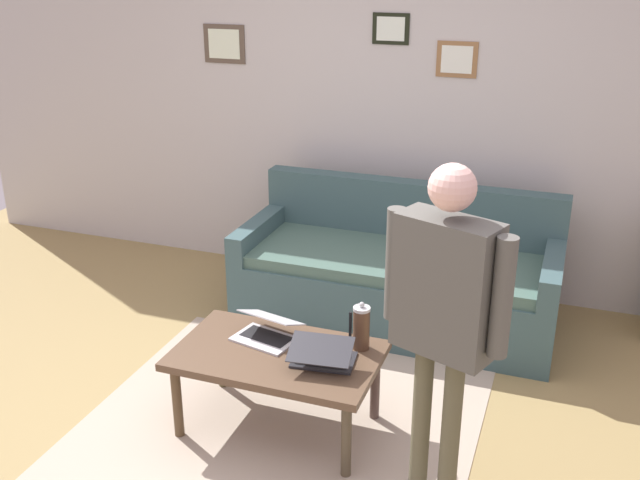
# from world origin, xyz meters

# --- Properties ---
(ground_plane) EXTENTS (7.68, 7.68, 0.00)m
(ground_plane) POSITION_xyz_m (0.00, 0.00, 0.00)
(ground_plane) COLOR olive
(area_rug) EXTENTS (2.00, 2.07, 0.01)m
(area_rug) POSITION_xyz_m (-0.02, -0.05, 0.00)
(area_rug) COLOR tan
(area_rug) RESTS_ON ground_plane
(back_wall) EXTENTS (7.04, 0.11, 2.70)m
(back_wall) POSITION_xyz_m (0.00, -2.20, 1.35)
(back_wall) COLOR #B7B3B2
(back_wall) RESTS_ON ground_plane
(couch) EXTENTS (2.06, 0.85, 0.88)m
(couch) POSITION_xyz_m (-0.30, -1.54, 0.31)
(couch) COLOR #375154
(couch) RESTS_ON ground_plane
(coffee_table) EXTENTS (1.03, 0.62, 0.45)m
(coffee_table) POSITION_xyz_m (-0.02, -0.15, 0.39)
(coffee_table) COLOR brown
(coffee_table) RESTS_ON ground_plane
(laptop_left) EXTENTS (0.36, 0.32, 0.15)m
(laptop_left) POSITION_xyz_m (0.08, -0.27, 0.49)
(laptop_left) COLOR silver
(laptop_left) RESTS_ON coffee_table
(laptop_center) EXTENTS (0.34, 0.31, 0.14)m
(laptop_center) POSITION_xyz_m (-0.28, -0.13, 0.49)
(laptop_center) COLOR #28282D
(laptop_center) RESTS_ON coffee_table
(french_press) EXTENTS (0.11, 0.09, 0.26)m
(french_press) POSITION_xyz_m (-0.41, -0.34, 0.56)
(french_press) COLOR #4C3323
(french_press) RESTS_ON coffee_table
(person_standing) EXTENTS (0.56, 0.31, 1.59)m
(person_standing) POSITION_xyz_m (-0.90, 0.17, 1.02)
(person_standing) COLOR brown
(person_standing) RESTS_ON ground_plane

